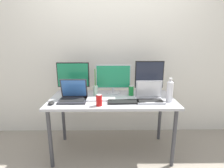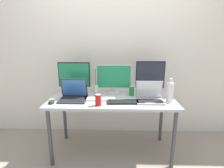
% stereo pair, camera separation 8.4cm
% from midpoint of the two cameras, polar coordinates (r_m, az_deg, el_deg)
% --- Properties ---
extents(ground_plane, '(16.00, 16.00, 0.00)m').
position_cam_midpoint_polar(ground_plane, '(2.49, -1.03, -20.96)').
color(ground_plane, gray).
extents(wall_back, '(7.00, 0.08, 2.60)m').
position_cam_midpoint_polar(wall_back, '(2.63, -1.09, 11.24)').
color(wall_back, silver).
rests_on(wall_back, ground).
extents(work_desk, '(1.51, 0.69, 0.74)m').
position_cam_midpoint_polar(work_desk, '(2.18, -1.11, -6.39)').
color(work_desk, '#424247').
rests_on(work_desk, ground).
extents(monitor_left, '(0.42, 0.21, 0.42)m').
position_cam_midpoint_polar(monitor_left, '(2.35, -13.53, 2.05)').
color(monitor_left, black).
rests_on(monitor_left, work_desk).
extents(monitor_center, '(0.46, 0.18, 0.38)m').
position_cam_midpoint_polar(monitor_center, '(2.30, -0.64, 1.86)').
color(monitor_center, silver).
rests_on(monitor_center, work_desk).
extents(monitor_right, '(0.37, 0.19, 0.43)m').
position_cam_midpoint_polar(monitor_right, '(2.33, 11.04, 2.24)').
color(monitor_right, black).
rests_on(monitor_right, work_desk).
extents(laptop_silver, '(0.32, 0.24, 0.25)m').
position_cam_midpoint_polar(laptop_silver, '(2.12, -13.62, -3.71)').
color(laptop_silver, '#2D2D33').
rests_on(laptop_silver, work_desk).
extents(laptop_secondary, '(0.31, 0.22, 0.23)m').
position_cam_midpoint_polar(laptop_secondary, '(2.09, 11.01, -3.93)').
color(laptop_secondary, '#B7B7BC').
rests_on(laptop_secondary, work_desk).
extents(keyboard_main, '(0.42, 0.15, 0.02)m').
position_cam_midpoint_polar(keyboard_main, '(2.01, 3.46, -5.80)').
color(keyboard_main, black).
rests_on(keyboard_main, work_desk).
extents(keyboard_aux, '(0.38, 0.14, 0.02)m').
position_cam_midpoint_polar(keyboard_aux, '(2.10, -5.31, -4.91)').
color(keyboard_aux, white).
rests_on(keyboard_aux, work_desk).
extents(mouse_by_keyboard, '(0.07, 0.10, 0.03)m').
position_cam_midpoint_polar(mouse_by_keyboard, '(2.07, -20.31, -5.84)').
color(mouse_by_keyboard, black).
rests_on(mouse_by_keyboard, work_desk).
extents(water_bottle, '(0.07, 0.07, 0.28)m').
position_cam_midpoint_polar(water_bottle, '(2.09, 17.26, -2.15)').
color(water_bottle, silver).
rests_on(water_bottle, work_desk).
extents(soda_can_near_keyboard, '(0.07, 0.07, 0.13)m').
position_cam_midpoint_polar(soda_can_near_keyboard, '(1.90, -5.51, -5.29)').
color(soda_can_near_keyboard, red).
rests_on(soda_can_near_keyboard, work_desk).
extents(soda_can_by_laptop, '(0.07, 0.07, 0.13)m').
position_cam_midpoint_polar(soda_can_by_laptop, '(2.25, 5.20, -2.17)').
color(soda_can_by_laptop, '#197F33').
rests_on(soda_can_by_laptop, work_desk).
extents(bamboo_vase, '(0.06, 0.06, 0.35)m').
position_cam_midpoint_polar(bamboo_vase, '(2.24, -6.49, -1.85)').
color(bamboo_vase, '#B2D1B7').
rests_on(bamboo_vase, work_desk).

